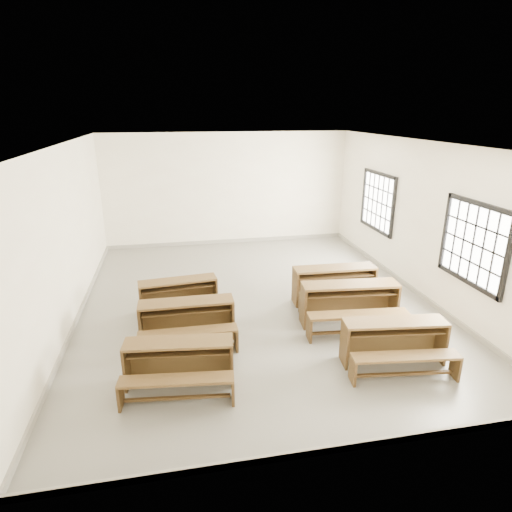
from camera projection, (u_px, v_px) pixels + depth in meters
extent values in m
plane|color=slate|center=(256.00, 301.00, 8.89)|extent=(8.50, 8.50, 0.00)
cube|color=silver|center=(256.00, 144.00, 7.85)|extent=(7.00, 8.50, 0.05)
cube|color=white|center=(228.00, 190.00, 12.29)|extent=(7.00, 0.05, 3.20)
cube|color=white|center=(334.00, 331.00, 4.45)|extent=(7.00, 0.05, 3.20)
cube|color=white|center=(68.00, 237.00, 7.73)|extent=(0.05, 8.50, 3.20)
cube|color=white|center=(418.00, 219.00, 9.00)|extent=(0.05, 8.50, 3.20)
cube|color=gray|center=(229.00, 241.00, 12.79)|extent=(7.00, 0.04, 0.10)
cube|color=gray|center=(326.00, 450.00, 4.94)|extent=(7.00, 0.04, 0.10)
cube|color=gray|center=(79.00, 314.00, 8.23)|extent=(0.04, 8.50, 0.10)
cube|color=gray|center=(409.00, 287.00, 9.50)|extent=(0.04, 8.50, 0.10)
cube|color=white|center=(474.00, 244.00, 7.33)|extent=(0.02, 1.50, 1.30)
cube|color=black|center=(480.00, 204.00, 7.10)|extent=(0.06, 1.62, 0.08)
cube|color=black|center=(467.00, 281.00, 7.55)|extent=(0.06, 1.62, 0.08)
cube|color=black|center=(507.00, 259.00, 6.59)|extent=(0.06, 0.08, 1.46)
cube|color=black|center=(446.00, 232.00, 8.06)|extent=(0.06, 0.08, 1.46)
cube|color=white|center=(378.00, 202.00, 10.67)|extent=(0.02, 1.50, 1.30)
cube|color=black|center=(380.00, 174.00, 10.44)|extent=(0.06, 1.62, 0.08)
cube|color=black|center=(375.00, 228.00, 10.89)|extent=(0.06, 1.62, 0.08)
cube|color=black|center=(393.00, 208.00, 9.93)|extent=(0.06, 0.08, 1.46)
cube|color=black|center=(364.00, 196.00, 11.40)|extent=(0.06, 0.08, 1.46)
cube|color=brown|center=(178.00, 342.00, 6.02)|extent=(1.57, 0.56, 0.04)
cube|color=brown|center=(181.00, 357.00, 6.30)|extent=(1.53, 0.21, 0.65)
cube|color=#473218|center=(127.00, 366.00, 6.08)|extent=(0.08, 0.39, 0.65)
cube|color=#473218|center=(232.00, 361.00, 6.19)|extent=(0.08, 0.39, 0.65)
cube|color=#473218|center=(179.00, 351.00, 6.05)|extent=(1.44, 0.45, 0.02)
cube|color=brown|center=(176.00, 380.00, 5.67)|extent=(1.56, 0.44, 0.04)
cube|color=#473218|center=(120.00, 395.00, 5.68)|extent=(0.07, 0.27, 0.36)
cube|color=#473218|center=(233.00, 390.00, 5.79)|extent=(0.07, 0.27, 0.36)
cube|color=#473218|center=(178.00, 398.00, 5.77)|extent=(1.42, 0.21, 0.04)
cube|color=brown|center=(186.00, 302.00, 7.22)|extent=(1.60, 0.41, 0.04)
cube|color=brown|center=(187.00, 316.00, 7.50)|extent=(1.60, 0.05, 0.68)
cube|color=#473218|center=(141.00, 325.00, 7.20)|extent=(0.04, 0.40, 0.68)
cube|color=#473218|center=(232.00, 317.00, 7.47)|extent=(0.04, 0.40, 0.68)
cube|color=#473218|center=(187.00, 310.00, 7.25)|extent=(1.48, 0.31, 0.02)
cube|color=brown|center=(188.00, 332.00, 6.86)|extent=(1.60, 0.29, 0.04)
cube|color=#473218|center=(139.00, 348.00, 6.79)|extent=(0.04, 0.28, 0.38)
cube|color=#473218|center=(236.00, 339.00, 7.07)|extent=(0.04, 0.28, 0.38)
cube|color=#473218|center=(189.00, 348.00, 6.96)|extent=(1.48, 0.06, 0.04)
cube|color=brown|center=(178.00, 281.00, 8.24)|extent=(1.53, 0.53, 0.04)
cube|color=brown|center=(178.00, 293.00, 8.50)|extent=(1.49, 0.20, 0.63)
cube|color=#473218|center=(140.00, 301.00, 8.15)|extent=(0.08, 0.38, 0.63)
cube|color=#473218|center=(215.00, 292.00, 8.56)|extent=(0.08, 0.38, 0.63)
cube|color=#473218|center=(178.00, 287.00, 8.27)|extent=(1.40, 0.43, 0.02)
cube|color=brown|center=(182.00, 304.00, 7.92)|extent=(1.51, 0.42, 0.04)
cube|color=#473218|center=(142.00, 318.00, 7.78)|extent=(0.06, 0.26, 0.35)
cube|color=#473218|center=(220.00, 308.00, 8.19)|extent=(0.06, 0.26, 0.35)
cube|color=#473218|center=(183.00, 317.00, 8.01)|extent=(1.38, 0.19, 0.04)
cube|color=brown|center=(395.00, 322.00, 6.55)|extent=(1.62, 0.58, 0.04)
cube|color=brown|center=(389.00, 337.00, 6.83)|extent=(1.58, 0.23, 0.67)
cube|color=#473218|center=(344.00, 344.00, 6.61)|extent=(0.09, 0.40, 0.67)
cube|color=#473218|center=(441.00, 341.00, 6.72)|extent=(0.09, 0.40, 0.67)
cube|color=#473218|center=(395.00, 331.00, 6.58)|extent=(1.49, 0.47, 0.02)
cube|color=brown|center=(406.00, 356.00, 6.19)|extent=(1.61, 0.47, 0.04)
cube|color=#473218|center=(353.00, 371.00, 6.20)|extent=(0.07, 0.28, 0.38)
cube|color=#473218|center=(455.00, 366.00, 6.31)|extent=(0.07, 0.28, 0.38)
cube|color=#473218|center=(404.00, 374.00, 6.28)|extent=(1.46, 0.23, 0.04)
cube|color=brown|center=(350.00, 285.00, 7.76)|extent=(1.79, 0.60, 0.04)
cube|color=brown|center=(346.00, 300.00, 8.07)|extent=(1.76, 0.21, 0.75)
cube|color=#473218|center=(303.00, 306.00, 7.80)|extent=(0.08, 0.44, 0.75)
cube|color=#473218|center=(394.00, 302.00, 7.97)|extent=(0.08, 0.44, 0.75)
cube|color=#473218|center=(350.00, 293.00, 7.79)|extent=(1.65, 0.48, 0.02)
cube|color=brown|center=(359.00, 314.00, 7.36)|extent=(1.78, 0.47, 0.04)
cube|color=#473218|center=(309.00, 329.00, 7.35)|extent=(0.07, 0.31, 0.42)
cube|color=#473218|center=(405.00, 324.00, 7.51)|extent=(0.07, 0.31, 0.42)
cube|color=#473218|center=(357.00, 331.00, 7.46)|extent=(1.63, 0.21, 0.04)
cube|color=brown|center=(335.00, 268.00, 8.67)|extent=(1.70, 0.48, 0.04)
cube|color=brown|center=(331.00, 282.00, 8.97)|extent=(1.68, 0.10, 0.72)
cube|color=#473218|center=(295.00, 288.00, 8.66)|extent=(0.06, 0.42, 0.72)
cube|color=#473218|center=(372.00, 283.00, 8.91)|extent=(0.06, 0.42, 0.72)
cube|color=#473218|center=(335.00, 275.00, 8.69)|extent=(1.57, 0.37, 0.02)
cube|color=brown|center=(343.00, 292.00, 8.29)|extent=(1.69, 0.35, 0.04)
cube|color=#473218|center=(302.00, 306.00, 8.23)|extent=(0.05, 0.30, 0.40)
cube|color=#473218|center=(382.00, 300.00, 8.48)|extent=(0.05, 0.30, 0.40)
cube|color=#473218|center=(342.00, 307.00, 8.39)|extent=(1.56, 0.10, 0.04)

